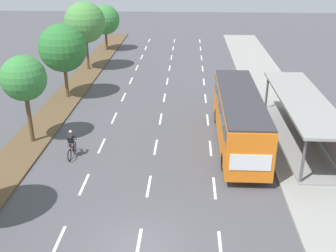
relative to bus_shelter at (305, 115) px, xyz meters
The scene contains 13 objects.
ground_plane 14.58m from the bus_shelter, 131.21° to the right, with size 140.00×140.00×0.00m, color #4C4C51.
median_strip 20.11m from the bus_shelter, 152.91° to the left, with size 2.60×52.00×0.12m, color brown.
sidewalk_right 9.30m from the bus_shelter, 91.76° to the left, with size 4.50×52.00×0.15m, color gray.
lane_divider_left 15.43m from the bus_shelter, 148.30° to the left, with size 0.14×48.86×0.01m.
lane_divider_center 12.61m from the bus_shelter, 139.82° to the left, with size 0.14×48.86×0.01m.
lane_divider_right 10.23m from the bus_shelter, 126.85° to the left, with size 0.14×48.86×0.01m.
bus_shelter is the anchor object (origin of this frame).
bus 4.31m from the bus_shelter, behind, with size 2.54×11.29×3.37m.
cyclist 14.83m from the bus_shelter, 168.95° to the right, with size 0.46×1.82×1.71m.
median_tree_second 17.82m from the bus_shelter, behind, with size 2.82×2.82×5.66m.
median_tree_third 19.46m from the bus_shelter, 156.69° to the left, with size 3.89×3.89×6.10m.
median_tree_fourth 24.47m from the bus_shelter, 137.78° to the left, with size 4.09×4.09×6.81m.
median_tree_fifth 30.69m from the bus_shelter, 125.32° to the left, with size 3.51×3.51×5.42m.
Camera 1 is at (1.98, -13.51, 11.64)m, focal length 43.25 mm.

